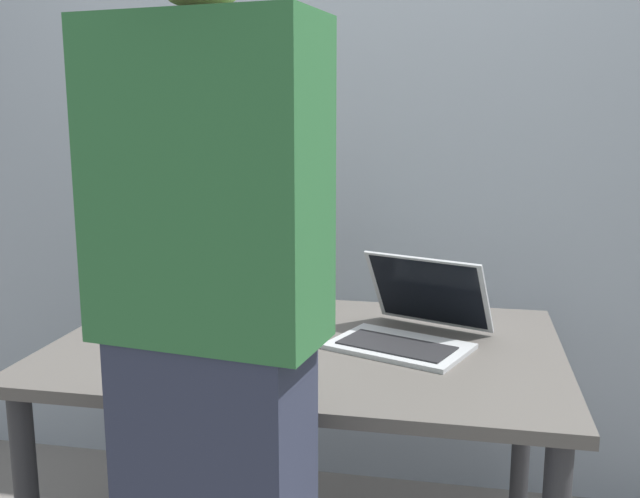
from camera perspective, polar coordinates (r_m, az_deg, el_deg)
The scene contains 8 objects.
desk at distance 1.92m, azimuth -1.06°, elevation -10.20°, with size 1.31×0.87×0.77m.
laptop at distance 1.89m, azimuth 7.33°, elevation -5.84°, with size 0.44×0.44×0.22m.
beer_bottle_amber at distance 2.21m, azimuth -2.90°, elevation -1.75°, with size 0.07×0.07×0.30m.
beer_bottle_green at distance 2.21m, azimuth -8.10°, elevation -1.50°, with size 0.07×0.07×0.32m.
beer_bottle_dark at distance 2.10m, azimuth -3.04°, elevation -2.51°, with size 0.06×0.06×0.27m.
person_figure at distance 1.31m, azimuth -8.60°, elevation -9.79°, with size 0.42×0.30×1.76m.
coffee_mug at distance 2.06m, azimuth -10.05°, elevation -4.39°, with size 0.13×0.09×0.11m.
back_wall at distance 2.57m, azimuth 2.72°, elevation 9.42°, with size 6.00×0.10×2.60m, color #99A3AD.
Camera 1 is at (0.38, -1.75, 1.37)m, focal length 40.06 mm.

